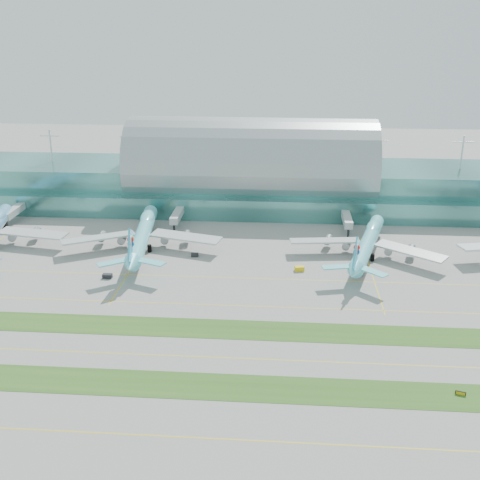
# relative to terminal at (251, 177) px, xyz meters

# --- Properties ---
(ground) EXTENTS (700.00, 700.00, 0.00)m
(ground) POSITION_rel_terminal_xyz_m (-0.01, -128.79, -14.23)
(ground) COLOR gray
(ground) RESTS_ON ground
(terminal) EXTENTS (340.00, 69.10, 36.00)m
(terminal) POSITION_rel_terminal_xyz_m (0.00, 0.00, 0.00)
(terminal) COLOR #3D7A75
(terminal) RESTS_ON ground
(grass_strip_near) EXTENTS (420.00, 12.00, 0.08)m
(grass_strip_near) POSITION_rel_terminal_xyz_m (-0.01, -156.79, -14.19)
(grass_strip_near) COLOR #2D591E
(grass_strip_near) RESTS_ON ground
(grass_strip_far) EXTENTS (420.00, 12.00, 0.08)m
(grass_strip_far) POSITION_rel_terminal_xyz_m (-0.01, -126.79, -14.19)
(grass_strip_far) COLOR #2D591E
(grass_strip_far) RESTS_ON ground
(taxiline_a) EXTENTS (420.00, 0.35, 0.01)m
(taxiline_a) POSITION_rel_terminal_xyz_m (-0.01, -176.79, -14.22)
(taxiline_a) COLOR yellow
(taxiline_a) RESTS_ON ground
(taxiline_b) EXTENTS (420.00, 0.35, 0.01)m
(taxiline_b) POSITION_rel_terminal_xyz_m (-0.01, -142.79, -14.22)
(taxiline_b) COLOR yellow
(taxiline_b) RESTS_ON ground
(taxiline_c) EXTENTS (420.00, 0.35, 0.01)m
(taxiline_c) POSITION_rel_terminal_xyz_m (-0.01, -110.79, -14.22)
(taxiline_c) COLOR yellow
(taxiline_c) RESTS_ON ground
(taxiline_d) EXTENTS (420.00, 0.35, 0.01)m
(taxiline_d) POSITION_rel_terminal_xyz_m (-0.01, -88.79, -14.22)
(taxiline_d) COLOR yellow
(taxiline_d) RESTS_ON ground
(airliner_b) EXTENTS (64.40, 73.50, 20.22)m
(airliner_b) POSITION_rel_terminal_xyz_m (-40.36, -62.14, -7.99)
(airliner_b) COLOR #6BDEEC
(airliner_b) RESTS_ON ground
(airliner_c) EXTENTS (58.85, 68.05, 19.05)m
(airliner_c) POSITION_rel_terminal_xyz_m (49.35, -64.33, -8.35)
(airliner_c) COLOR #6ADEEA
(airliner_c) RESTS_ON ground
(gse_c) EXTENTS (3.43, 1.97, 1.52)m
(gse_c) POSITION_rel_terminal_xyz_m (-46.75, -92.39, -13.47)
(gse_c) COLOR black
(gse_c) RESTS_ON ground
(gse_d) EXTENTS (3.03, 2.03, 1.36)m
(gse_d) POSITION_rel_terminal_xyz_m (-18.19, -69.69, -13.55)
(gse_d) COLOR black
(gse_d) RESTS_ON ground
(gse_e) EXTENTS (3.77, 2.76, 1.72)m
(gse_e) POSITION_rel_terminal_xyz_m (22.66, -80.63, -13.37)
(gse_e) COLOR yellow
(gse_e) RESTS_ON ground
(gse_f) EXTENTS (3.66, 1.97, 1.70)m
(gse_f) POSITION_rel_terminal_xyz_m (43.68, -83.21, -13.38)
(gse_f) COLOR black
(gse_f) RESTS_ON ground
(taxiway_sign_east) EXTENTS (2.57, 1.03, 1.11)m
(taxiway_sign_east) POSITION_rel_terminal_xyz_m (61.61, -155.76, -13.68)
(taxiway_sign_east) COLOR black
(taxiway_sign_east) RESTS_ON ground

